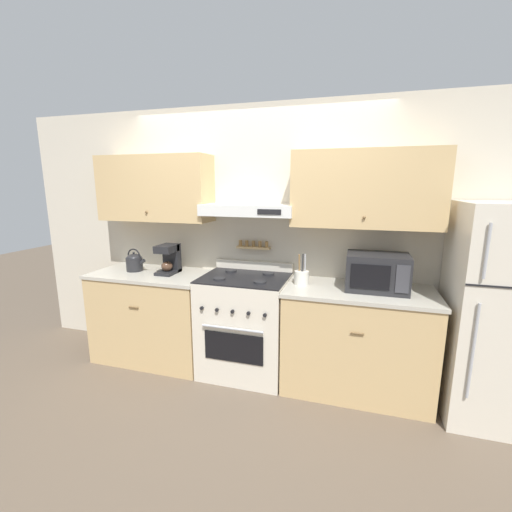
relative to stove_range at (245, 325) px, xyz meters
The scene contains 10 objects.
ground_plane 0.59m from the stove_range, 90.00° to the right, with size 16.00×16.00×0.00m, color brown.
wall_back 1.00m from the stove_range, 87.30° to the left, with size 5.20×0.46×2.55m.
counter_left 1.00m from the stove_range, behind, with size 1.19×0.66×0.93m.
counter_right 1.03m from the stove_range, ahead, with size 1.26×0.66×0.93m.
stove_range is the anchor object (origin of this frame).
refrigerator 2.13m from the stove_range, ahead, with size 0.79×0.73×1.68m.
tea_kettle 1.32m from the stove_range, behind, with size 0.21×0.17×0.23m.
coffee_maker 1.01m from the stove_range, behind, with size 0.17×0.25×0.29m.
microwave 1.31m from the stove_range, ahead, with size 0.50×0.36×0.31m.
utensil_crock 0.74m from the stove_range, ahead, with size 0.13×0.13×0.28m.
Camera 1 is at (0.98, -2.59, 1.80)m, focal length 24.00 mm.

